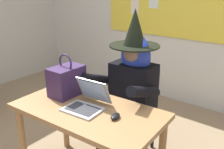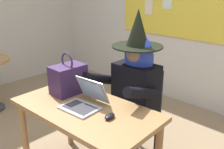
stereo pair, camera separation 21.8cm
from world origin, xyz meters
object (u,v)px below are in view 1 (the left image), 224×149
person_costumed (130,82)px  laptop (87,102)px  computer_mouse (115,116)px  desk_main (88,120)px  handbag (67,80)px  chair_at_desk (135,105)px

person_costumed → laptop: bearing=-5.7°
person_costumed → computer_mouse: size_ratio=14.10×
desk_main → handbag: size_ratio=3.30×
laptop → computer_mouse: size_ratio=3.27×
person_costumed → laptop: (-0.04, -0.55, -0.01)m
person_costumed → laptop: 0.55m
desk_main → computer_mouse: size_ratio=12.00×
person_costumed → computer_mouse: (0.25, -0.55, -0.04)m
desk_main → chair_at_desk: bearing=88.5°
chair_at_desk → person_costumed: (0.01, -0.12, 0.30)m
computer_mouse → handbag: (-0.60, 0.08, 0.12)m
laptop → handbag: 0.34m
person_costumed → chair_at_desk: bearing=-178.7°
chair_at_desk → person_costumed: 0.32m
computer_mouse → chair_at_desk: bearing=98.0°
laptop → computer_mouse: laptop is taller
laptop → handbag: size_ratio=0.90×
handbag → laptop: bearing=-13.8°
computer_mouse → person_costumed: bearing=101.4°
desk_main → person_costumed: (0.02, 0.56, 0.17)m
desk_main → handbag: (-0.33, 0.09, 0.24)m
desk_main → laptop: bearing=145.3°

